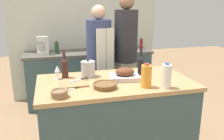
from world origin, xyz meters
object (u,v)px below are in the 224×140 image
object	(u,v)px
roasting_pan	(125,75)
person_cook_guest	(126,52)
wine_bottle_green	(65,67)
stock_pot	(88,69)
mixing_bowl	(59,93)
cutting_board	(74,84)
knife_paring	(78,81)
wicker_basket	(105,85)
wine_glass_left	(57,69)
wine_bottle_dark	(141,65)
stand_mixer	(43,47)
milk_jug	(166,76)
condiment_bottle_tall	(141,44)
juice_jug	(146,76)
knife_chef	(79,80)
knife_bread	(73,89)
condiment_bottle_short	(115,47)
person_cook_aproned	(99,60)
condiment_bottle_extra	(57,48)

from	to	relation	value
roasting_pan	person_cook_guest	world-z (taller)	person_cook_guest
wine_bottle_green	stock_pot	bearing A→B (deg)	-5.54
mixing_bowl	wine_bottle_green	bearing A→B (deg)	81.05
cutting_board	knife_paring	world-z (taller)	cutting_board
wicker_basket	wine_glass_left	bearing A→B (deg)	136.00
wine_bottle_dark	stand_mixer	bearing A→B (deg)	126.20
mixing_bowl	wine_glass_left	xyz separation A→B (m)	(0.01, 0.53, 0.07)
milk_jug	knife_paring	distance (m)	0.89
wicker_basket	milk_jug	distance (m)	0.58
wine_bottle_dark	condiment_bottle_tall	distance (m)	1.50
juice_jug	wine_bottle_green	xyz separation A→B (m)	(-0.72, 0.51, 0.01)
condiment_bottle_tall	wine_glass_left	bearing A→B (deg)	-137.83
person_cook_guest	knife_chef	bearing A→B (deg)	-148.96
wine_bottle_dark	knife_chef	world-z (taller)	wine_bottle_dark
knife_bread	wine_bottle_dark	bearing A→B (deg)	19.81
stand_mixer	juice_jug	bearing A→B (deg)	-62.69
condiment_bottle_tall	condiment_bottle_short	world-z (taller)	condiment_bottle_tall
wicker_basket	knife_bread	bearing A→B (deg)	170.50
cutting_board	roasting_pan	bearing A→B (deg)	4.90
roasting_pan	knife_chef	world-z (taller)	roasting_pan
cutting_board	wine_glass_left	size ratio (longest dim) A/B	1.85
condiment_bottle_tall	stand_mixer	bearing A→B (deg)	177.83
cutting_board	person_cook_aproned	size ratio (longest dim) A/B	0.16
stock_pot	knife_bread	xyz separation A→B (m)	(-0.20, -0.36, -0.08)
cutting_board	condiment_bottle_tall	world-z (taller)	condiment_bottle_tall
wine_bottle_dark	stock_pot	bearing A→B (deg)	172.48
knife_chef	cutting_board	bearing A→B (deg)	-125.59
mixing_bowl	milk_jug	bearing A→B (deg)	-1.19
wine_bottle_dark	milk_jug	bearing A→B (deg)	-82.00
wine_glass_left	knife_bread	bearing A→B (deg)	-70.86
knife_paring	stand_mixer	world-z (taller)	stand_mixer
knife_bread	milk_jug	bearing A→B (deg)	-12.93
cutting_board	condiment_bottle_extra	xyz separation A→B (m)	(-0.10, 1.63, 0.08)
wine_bottle_green	condiment_bottle_tall	world-z (taller)	wine_bottle_green
milk_jug	wine_bottle_green	world-z (taller)	wine_bottle_green
person_cook_guest	roasting_pan	bearing A→B (deg)	-125.46
knife_paring	stand_mixer	xyz separation A→B (m)	(-0.36, 1.51, 0.11)
knife_chef	person_cook_guest	bearing A→B (deg)	47.86
milk_jug	condiment_bottle_extra	distance (m)	2.14
knife_bread	condiment_bottle_short	bearing A→B (deg)	62.87
wine_bottle_green	milk_jug	bearing A→B (deg)	-32.86
stand_mixer	person_cook_aproned	size ratio (longest dim) A/B	0.17
mixing_bowl	wine_glass_left	bearing A→B (deg)	89.01
wicker_basket	wine_bottle_dark	bearing A→B (deg)	34.14
cutting_board	knife_paring	size ratio (longest dim) A/B	1.63
stock_pot	knife_paring	world-z (taller)	stock_pot
cutting_board	knife_bread	world-z (taller)	cutting_board
wicker_basket	condiment_bottle_short	distance (m)	1.84
mixing_bowl	person_cook_aproned	distance (m)	1.35
cutting_board	wine_glass_left	bearing A→B (deg)	121.05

